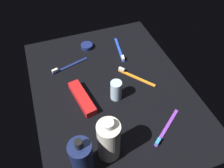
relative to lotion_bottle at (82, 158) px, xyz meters
The scene contains 10 objects.
ground_plane 35.61cm from the lotion_bottle, 34.43° to the right, with size 84.00×64.00×1.20cm, color black.
lotion_bottle is the anchor object (origin of this frame).
bodywash_bottle 9.45cm from the lotion_bottle, 75.07° to the right, with size 7.14×7.14×18.97cm.
deodorant_stick 31.15cm from the lotion_bottle, 39.83° to the right, with size 4.47×4.47×8.68cm, color silver.
toothbrush_blue 59.27cm from the lotion_bottle, 32.11° to the right, with size 17.99×3.77×2.10cm.
toothbrush_navy 48.43cm from the lotion_bottle, ahead, with size 6.15×17.62×2.10cm.
toothbrush_orange 44.80cm from the lotion_bottle, 44.41° to the right, with size 14.90×12.05×2.10cm.
toothbrush_purple 32.19cm from the lotion_bottle, 83.17° to the right, with size 11.51×15.29×2.10cm.
toothpaste_box_red 28.15cm from the lotion_bottle, 13.32° to the right, with size 17.60×4.40×3.20cm, color red.
cream_tin_left 60.90cm from the lotion_bottle, 16.20° to the right, with size 5.86×5.86×1.90cm, color navy.
Camera 1 is at (-56.41, 20.28, 70.81)cm, focal length 35.53 mm.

